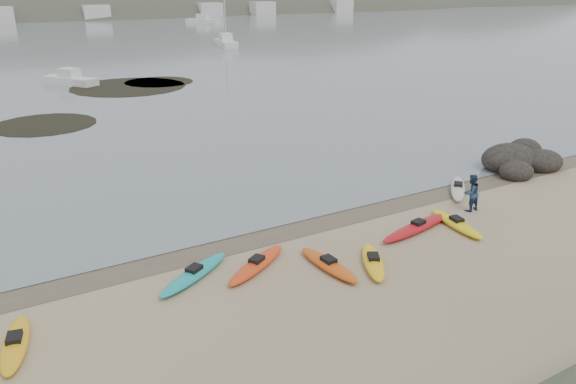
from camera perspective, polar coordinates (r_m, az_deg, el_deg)
ground at (r=24.15m, az=-0.00°, el=-3.33°), size 600.00×600.00×0.00m
wet_sand at (r=23.92m, az=0.37°, el=-3.58°), size 60.00×60.00×0.00m
kayaks at (r=21.92m, az=5.15°, el=-5.54°), size 22.74×7.04×0.34m
person_east at (r=26.62m, az=18.10°, el=-0.07°), size 0.84×0.66×1.73m
rock_cluster at (r=34.05m, az=22.43°, el=2.67°), size 5.17×3.79×1.69m
kelp_mats at (r=55.84m, az=-16.67°, el=9.64°), size 20.42×21.86×0.04m
moored_boats at (r=102.71m, az=-22.98°, el=13.84°), size 93.72×85.17×1.21m
far_hills at (r=220.41m, az=-17.60°, el=12.92°), size 550.00×135.00×80.00m
far_town at (r=165.09m, az=-25.66°, el=15.93°), size 199.00×5.00×4.00m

